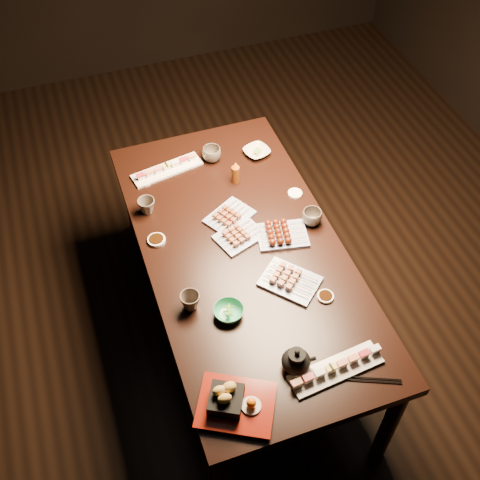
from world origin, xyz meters
name	(u,v)px	position (x,y,z in m)	size (l,w,h in m)	color
ground	(269,283)	(0.00, 0.00, 0.00)	(5.00, 5.00, 0.00)	black
dining_table	(243,297)	(-0.27, -0.30, 0.38)	(0.90, 1.80, 0.75)	black
sushi_platter_near	(336,367)	(-0.13, -1.00, 0.77)	(0.39, 0.11, 0.05)	white
sushi_platter_far	(167,168)	(-0.47, 0.34, 0.77)	(0.37, 0.10, 0.05)	white
yakitori_plate_center	(240,233)	(-0.26, -0.22, 0.78)	(0.22, 0.16, 0.06)	#828EB6
yakitori_plate_right	(290,278)	(-0.14, -0.54, 0.78)	(0.25, 0.18, 0.06)	#828EB6
yakitori_plate_left	(230,214)	(-0.26, -0.08, 0.78)	(0.22, 0.16, 0.06)	#828EB6
tsukune_plate	(282,232)	(-0.07, -0.28, 0.78)	(0.24, 0.17, 0.06)	#828EB6
edamame_bowl_green	(229,312)	(-0.45, -0.62, 0.77)	(0.13, 0.13, 0.04)	#32996B
edamame_bowl_cream	(257,152)	(0.02, 0.31, 0.77)	(0.13, 0.13, 0.03)	beige
tempura_tray	(236,400)	(-0.56, -1.02, 0.80)	(0.29, 0.23, 0.11)	black
teacup_near_left	(190,301)	(-0.59, -0.52, 0.79)	(0.09, 0.09, 0.08)	#4B4139
teacup_mid_right	(312,217)	(0.10, -0.24, 0.79)	(0.10, 0.10, 0.08)	#4B4139
teacup_far_left	(147,206)	(-0.63, 0.09, 0.79)	(0.08, 0.08, 0.08)	#4B4139
teacup_far_right	(212,154)	(-0.22, 0.35, 0.79)	(0.10, 0.10, 0.08)	#4B4139
teapot	(296,359)	(-0.28, -0.94, 0.81)	(0.14, 0.14, 0.12)	black
condiment_bottle	(236,172)	(-0.15, 0.15, 0.81)	(0.04, 0.04, 0.13)	#67310D
sauce_dish_west	(157,240)	(-0.64, -0.11, 0.76)	(0.09, 0.09, 0.01)	white
sauce_dish_east	(295,194)	(0.10, -0.04, 0.76)	(0.07, 0.07, 0.01)	white
sauce_dish_se	(325,296)	(-0.02, -0.67, 0.76)	(0.07, 0.07, 0.01)	white
sauce_dish_nw	(145,181)	(-0.60, 0.30, 0.76)	(0.07, 0.07, 0.01)	white
chopsticks_near	(245,413)	(-0.53, -1.06, 0.75)	(0.22, 0.02, 0.01)	black
chopsticks_se	(371,379)	(-0.02, -1.09, 0.75)	(0.24, 0.02, 0.01)	black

